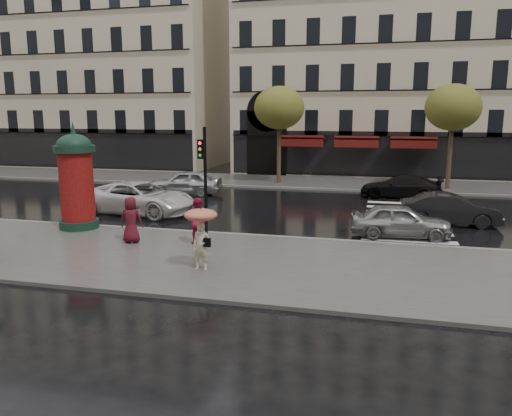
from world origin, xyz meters
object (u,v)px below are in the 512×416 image
(car_black, at_px, (401,187))
(woman_red, at_px, (197,221))
(man_burgundy, at_px, (131,220))
(car_white, at_px, (139,198))
(car_silver, at_px, (401,221))
(car_far_silver, at_px, (186,182))
(woman_umbrella, at_px, (201,228))
(morris_column, at_px, (76,178))
(traffic_light, at_px, (204,170))
(car_darkgrey, at_px, (450,209))

(car_black, bearing_deg, woman_red, -26.68)
(man_burgundy, height_order, car_black, man_burgundy)
(car_white, bearing_deg, car_silver, -91.61)
(car_black, distance_m, car_far_silver, 12.69)
(woman_umbrella, bearing_deg, car_silver, 45.54)
(morris_column, bearing_deg, traffic_light, 3.36)
(morris_column, relative_size, car_black, 0.97)
(traffic_light, bearing_deg, morris_column, -176.64)
(traffic_light, height_order, car_silver, traffic_light)
(man_burgundy, bearing_deg, traffic_light, -146.89)
(woman_red, bearing_deg, car_white, -48.43)
(car_black, bearing_deg, car_far_silver, -77.97)
(car_darkgrey, relative_size, car_far_silver, 0.97)
(woman_umbrella, distance_m, morris_column, 8.08)
(car_silver, bearing_deg, traffic_light, 100.38)
(woman_umbrella, xyz_separation_m, car_far_silver, (-6.17, 13.99, -0.66))
(morris_column, height_order, car_black, morris_column)
(traffic_light, distance_m, car_black, 14.01)
(traffic_light, xyz_separation_m, car_black, (7.86, 11.42, -2.01))
(morris_column, height_order, car_darkgrey, morris_column)
(car_black, bearing_deg, car_white, -53.97)
(woman_umbrella, height_order, woman_red, woman_umbrella)
(man_burgundy, xyz_separation_m, morris_column, (-3.29, 1.64, 1.25))
(morris_column, distance_m, car_white, 4.17)
(traffic_light, xyz_separation_m, car_silver, (7.54, 1.80, -2.01))
(woman_red, relative_size, man_burgundy, 0.99)
(woman_red, distance_m, car_silver, 8.02)
(morris_column, xyz_separation_m, car_far_silver, (0.76, 9.92, -1.49))
(woman_umbrella, bearing_deg, car_black, 67.99)
(morris_column, distance_m, car_darkgrey, 16.05)
(woman_red, relative_size, morris_column, 0.39)
(traffic_light, bearing_deg, woman_umbrella, -71.45)
(man_burgundy, distance_m, morris_column, 3.88)
(car_darkgrey, distance_m, car_far_silver, 15.26)
(car_silver, xyz_separation_m, car_far_silver, (-12.24, 7.80, 0.08))
(man_burgundy, bearing_deg, car_white, -74.19)
(traffic_light, relative_size, car_darkgrey, 1.00)
(morris_column, distance_m, traffic_light, 5.49)
(woman_red, xyz_separation_m, car_black, (7.61, 12.93, -0.31))
(traffic_light, bearing_deg, car_darkgrey, 25.50)
(woman_umbrella, bearing_deg, car_white, 127.94)
(woman_umbrella, distance_m, man_burgundy, 4.40)
(man_burgundy, relative_size, car_black, 0.37)
(traffic_light, height_order, car_far_silver, traffic_light)
(man_burgundy, distance_m, car_far_silver, 11.83)
(man_burgundy, distance_m, traffic_light, 3.38)
(woman_red, bearing_deg, car_silver, -158.51)
(woman_umbrella, relative_size, traffic_light, 0.46)
(woman_umbrella, relative_size, morris_column, 0.44)
(woman_umbrella, distance_m, car_white, 10.03)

